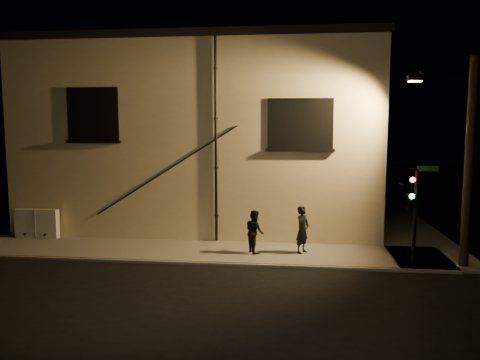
# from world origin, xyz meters

# --- Properties ---
(ground) EXTENTS (90.00, 90.00, 0.00)m
(ground) POSITION_xyz_m (0.00, 0.00, 0.00)
(ground) COLOR black
(sidewalk) EXTENTS (21.00, 16.00, 0.12)m
(sidewalk) POSITION_xyz_m (1.22, 4.39, 0.06)
(sidewalk) COLOR slate
(sidewalk) RESTS_ON ground
(building) EXTENTS (16.20, 12.23, 8.80)m
(building) POSITION_xyz_m (-3.00, 8.99, 4.40)
(building) COLOR beige
(building) RESTS_ON ground
(utility_cabinet) EXTENTS (1.88, 0.32, 1.24)m
(utility_cabinet) POSITION_xyz_m (-9.57, 2.70, 0.74)
(utility_cabinet) COLOR white
(utility_cabinet) RESTS_ON sidewalk
(pedestrian_a) EXTENTS (0.71, 0.78, 1.78)m
(pedestrian_a) POSITION_xyz_m (1.72, 1.53, 1.01)
(pedestrian_a) COLOR black
(pedestrian_a) RESTS_ON sidewalk
(pedestrian_b) EXTENTS (0.91, 0.99, 1.62)m
(pedestrian_b) POSITION_xyz_m (-0.09, 1.39, 0.93)
(pedestrian_b) COLOR black
(pedestrian_b) RESTS_ON sidewalk
(traffic_signal) EXTENTS (1.27, 2.04, 3.46)m
(traffic_signal) POSITION_xyz_m (5.28, 0.19, 2.45)
(traffic_signal) COLOR black
(traffic_signal) RESTS_ON sidewalk
(streetlamp_pole) EXTENTS (2.02, 1.39, 7.19)m
(streetlamp_pole) POSITION_xyz_m (7.12, 0.59, 3.82)
(streetlamp_pole) COLOR black
(streetlamp_pole) RESTS_ON ground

